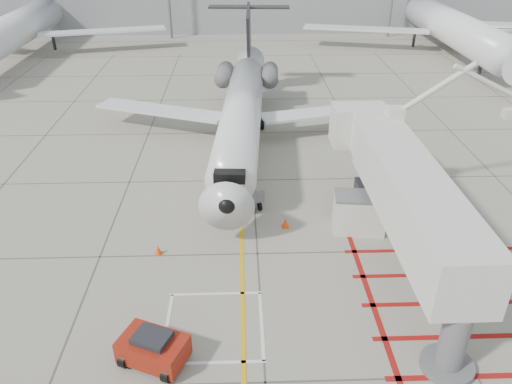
{
  "coord_description": "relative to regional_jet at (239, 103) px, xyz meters",
  "views": [
    {
      "loc": [
        -0.78,
        -16.63,
        15.28
      ],
      "look_at": [
        0.0,
        6.0,
        2.5
      ],
      "focal_mm": 35.0,
      "sensor_mm": 36.0,
      "label": 1
    }
  ],
  "objects": [
    {
      "name": "ground_plane",
      "position": [
        0.8,
        -15.61,
        -3.99
      ],
      "size": [
        260.0,
        260.0,
        0.0
      ],
      "primitive_type": "plane",
      "color": "gray",
      "rests_on": "ground"
    },
    {
      "name": "regional_jet",
      "position": [
        0.0,
        0.0,
        0.0
      ],
      "size": [
        26.12,
        32.0,
        7.99
      ],
      "primitive_type": null,
      "rotation": [
        0.0,
        0.0,
        -0.07
      ],
      "color": "silver",
      "rests_on": "ground_plane"
    },
    {
      "name": "jet_bridge",
      "position": [
        7.75,
        -13.16,
        -0.49
      ],
      "size": [
        8.38,
        17.58,
        7.02
      ],
      "primitive_type": null,
      "rotation": [
        0.0,
        0.0,
        0.0
      ],
      "color": "silver",
      "rests_on": "ground_plane"
    },
    {
      "name": "pushback_tug",
      "position": [
        -3.45,
        -18.45,
        -3.26
      ],
      "size": [
        2.92,
        2.43,
        1.46
      ],
      "primitive_type": null,
      "rotation": [
        0.0,
        0.0,
        -0.41
      ],
      "color": "maroon",
      "rests_on": "ground_plane"
    },
    {
      "name": "baggage_cart",
      "position": [
        0.11,
        -7.17,
        -3.31
      ],
      "size": [
        2.53,
        2.08,
        1.37
      ],
      "primitive_type": null,
      "rotation": [
        0.0,
        0.0,
        0.37
      ],
      "color": "#5D5D62",
      "rests_on": "ground_plane"
    },
    {
      "name": "ground_power_unit",
      "position": [
        6.37,
        -9.56,
        -2.92
      ],
      "size": [
        2.88,
        1.89,
        2.15
      ],
      "primitive_type": null,
      "rotation": [
        0.0,
        0.0,
        -0.12
      ],
      "color": "silver",
      "rests_on": "ground_plane"
    },
    {
      "name": "cone_nose",
      "position": [
        -4.26,
        -11.46,
        -3.73
      ],
      "size": [
        0.38,
        0.38,
        0.53
      ],
      "primitive_type": "cone",
      "color": "#E5460C",
      "rests_on": "ground_plane"
    },
    {
      "name": "cone_side",
      "position": [
        2.44,
        -9.17,
        -3.71
      ],
      "size": [
        0.41,
        0.41,
        0.56
      ],
      "primitive_type": "cone",
      "color": "#E3430B",
      "rests_on": "ground_plane"
    },
    {
      "name": "bg_aircraft_b",
      "position": [
        -25.98,
        30.39,
        1.65
      ],
      "size": [
        33.87,
        37.63,
        11.29
      ],
      "primitive_type": null,
      "color": "silver",
      "rests_on": "ground_plane"
    },
    {
      "name": "bg_aircraft_c",
      "position": [
        25.38,
        30.39,
        1.72
      ],
      "size": [
        34.31,
        38.12,
        11.44
      ],
      "primitive_type": null,
      "color": "silver",
      "rests_on": "ground_plane"
    }
  ]
}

